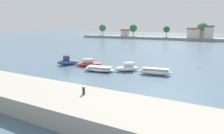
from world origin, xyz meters
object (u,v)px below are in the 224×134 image
(moored_boat_3, at_px, (127,68))
(mooring_buoy_1, at_px, (147,68))
(mooring_buoy_0, at_px, (200,67))
(mooring_bollard, at_px, (84,91))
(moored_boat_0, at_px, (68,62))
(moored_boat_4, at_px, (155,72))
(moored_boat_1, at_px, (89,63))
(moored_boat_2, at_px, (100,69))

(moored_boat_3, bearing_deg, mooring_buoy_1, 12.91)
(moored_boat_3, relative_size, mooring_buoy_1, 11.85)
(mooring_buoy_0, bearing_deg, mooring_buoy_1, -148.23)
(moored_boat_3, bearing_deg, mooring_buoy_0, -3.07)
(mooring_bollard, xyz_separation_m, mooring_buoy_0, (7.78, 25.11, -1.84))
(moored_boat_0, relative_size, moored_boat_3, 0.99)
(moored_boat_4, relative_size, mooring_buoy_1, 14.93)
(mooring_bollard, distance_m, moored_boat_3, 16.89)
(mooring_buoy_1, bearing_deg, moored_boat_4, -53.37)
(moored_boat_0, xyz_separation_m, moored_boat_1, (4.35, 1.08, -0.15))
(mooring_bollard, distance_m, moored_boat_0, 22.48)
(mooring_buoy_1, bearing_deg, mooring_bollard, -88.11)
(moored_boat_4, bearing_deg, moored_boat_2, -174.92)
(moored_boat_3, xyz_separation_m, mooring_buoy_1, (2.39, 3.33, -0.40))
(moored_boat_3, height_order, moored_boat_4, moored_boat_3)
(moored_boat_4, height_order, mooring_buoy_1, moored_boat_4)
(mooring_buoy_0, distance_m, mooring_buoy_1, 9.93)
(mooring_bollard, height_order, moored_boat_3, mooring_bollard)
(moored_boat_3, height_order, mooring_buoy_0, moored_boat_3)
(moored_boat_2, distance_m, moored_boat_3, 4.70)
(moored_boat_0, xyz_separation_m, moored_boat_4, (17.60, 0.37, -0.16))
(moored_boat_0, relative_size, moored_boat_2, 0.75)
(moored_boat_1, bearing_deg, mooring_buoy_1, -22.71)
(moored_boat_3, xyz_separation_m, moored_boat_4, (4.97, -0.14, -0.08))
(moored_boat_4, relative_size, mooring_buoy_0, 19.85)
(moored_boat_4, distance_m, mooring_buoy_1, 4.33)
(mooring_bollard, distance_m, moored_boat_2, 16.00)
(moored_boat_0, distance_m, moored_boat_2, 8.74)
(moored_boat_0, distance_m, moored_boat_1, 4.48)
(moored_boat_0, distance_m, mooring_buoy_1, 15.52)
(moored_boat_0, height_order, mooring_buoy_0, moored_boat_0)
(mooring_bollard, bearing_deg, mooring_buoy_0, 72.78)
(mooring_bollard, height_order, moored_boat_1, mooring_bollard)
(moored_boat_1, xyz_separation_m, moored_boat_4, (13.26, -0.72, -0.01))
(moored_boat_0, height_order, moored_boat_3, moored_boat_0)
(moored_boat_3, bearing_deg, moored_boat_0, 140.93)
(moored_boat_0, height_order, moored_boat_2, moored_boat_0)
(moored_boat_2, xyz_separation_m, moored_boat_3, (4.09, 2.32, 0.17))
(mooring_bollard, height_order, mooring_buoy_0, mooring_bollard)
(moored_boat_1, bearing_deg, mooring_bollard, -93.65)
(moored_boat_4, xyz_separation_m, mooring_buoy_0, (5.86, 8.69, -0.37))
(mooring_bollard, height_order, moored_boat_0, mooring_bollard)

